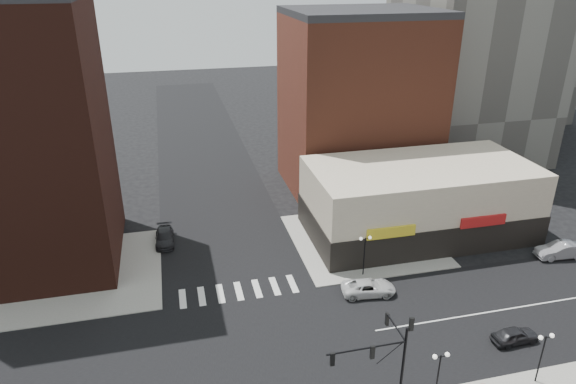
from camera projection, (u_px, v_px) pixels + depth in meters
name	position (u px, v px, depth m)	size (l,w,h in m)	color
ground	(256.00, 351.00, 40.02)	(240.00, 240.00, 0.00)	black
road_ew	(256.00, 350.00, 40.02)	(200.00, 14.00, 0.02)	black
road_ns	(256.00, 350.00, 40.02)	(14.00, 200.00, 0.02)	black
sidewalk_nw	(82.00, 274.00, 49.77)	(15.00, 15.00, 0.12)	gray
sidewalk_ne	(363.00, 240.00, 55.99)	(15.00, 15.00, 0.12)	gray
building_nw	(14.00, 143.00, 47.30)	(16.00, 15.00, 25.00)	#371811
building_ne_midrise	(358.00, 106.00, 65.83)	(18.00, 15.00, 22.00)	brown
building_ne_row	(418.00, 205.00, 56.51)	(24.20, 12.20, 8.00)	beige
traffic_signal	(388.00, 353.00, 32.60)	(5.59, 3.09, 7.77)	black
street_lamp_se_a	(440.00, 365.00, 33.94)	(1.22, 0.32, 4.16)	black
street_lamp_se_b	(544.00, 346.00, 35.65)	(1.22, 0.32, 4.16)	black
street_lamp_ne	(365.00, 246.00, 48.36)	(1.22, 0.32, 4.16)	black
white_suv	(369.00, 288.00, 46.63)	(2.27, 4.92, 1.37)	silver
dark_sedan_east	(515.00, 335.00, 40.68)	(1.52, 3.77, 1.29)	black
silver_sedan	(560.00, 250.00, 52.46)	(1.73, 4.95, 1.63)	gray
dark_sedan_north	(165.00, 237.00, 55.24)	(1.92, 4.73, 1.37)	black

